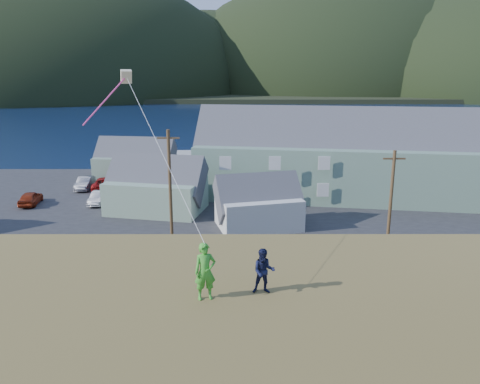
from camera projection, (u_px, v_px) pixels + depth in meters
name	position (u px, v px, depth m)	size (l,w,h in m)	color
ground	(216.00, 269.00, 33.93)	(900.00, 900.00, 0.00)	#0A1638
grass_strip	(214.00, 281.00, 31.99)	(110.00, 8.00, 0.10)	#4C3D19
waterfront_lot	(224.00, 204.00, 50.37)	(72.00, 36.00, 0.12)	#28282B
wharf	(190.00, 160.00, 72.52)	(26.00, 14.00, 0.90)	gray
far_shore	(237.00, 88.00, 353.00)	(900.00, 320.00, 2.00)	black
far_hills	(292.00, 89.00, 303.80)	(760.00, 265.00, 143.00)	black
lodge	(352.00, 156.00, 52.07)	(35.92, 15.10, 12.25)	gray
shed_palegreen_near	(156.00, 187.00, 47.04)	(10.64, 7.84, 7.00)	gray
shed_white	(258.00, 204.00, 42.22)	(8.61, 6.75, 6.05)	silver
shed_palegreen_far	(135.00, 160.00, 61.04)	(10.80, 7.05, 6.81)	gray
utility_poles	(182.00, 203.00, 34.23)	(29.92, 0.24, 9.85)	#47331E
parked_cars	(134.00, 188.00, 54.06)	(20.86, 13.51, 1.58)	silver
kite_flyer_green	(205.00, 272.00, 14.15)	(0.66, 0.43, 1.80)	green
kite_flyer_navy	(264.00, 271.00, 14.58)	(0.71, 0.55, 1.46)	#131634
kite_rig	(124.00, 82.00, 19.81)	(2.55, 4.08, 9.73)	beige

